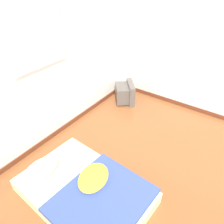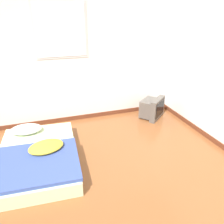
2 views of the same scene
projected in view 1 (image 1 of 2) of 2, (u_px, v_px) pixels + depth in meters
wall_back at (24, 77)px, 3.11m from camera, size 7.65×0.08×2.60m
mattress_bed at (85, 191)px, 2.91m from camera, size 1.26×1.79×0.34m
crt_tv at (125, 93)px, 4.91m from camera, size 0.64×0.63×0.45m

